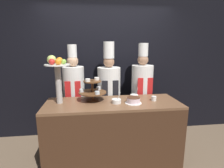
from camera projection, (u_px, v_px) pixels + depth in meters
The scene contains 11 objects.
wall_back at pixel (106, 64), 3.41m from camera, with size 10.00×0.06×2.80m.
buffet_counter at pixel (113, 132), 2.64m from camera, with size 1.95×0.70×0.94m.
tiered_stand at pixel (92, 90), 2.59m from camera, with size 0.41×0.41×0.34m.
fruit_pedestal at pixel (57, 71), 2.41m from camera, with size 0.35×0.35×0.68m.
cake_round at pixel (133, 100), 2.49m from camera, with size 0.24×0.24×0.09m.
cup_white at pixel (154, 98), 2.61m from camera, with size 0.07×0.07×0.07m.
serving_bowl_near at pixel (116, 101), 2.49m from camera, with size 0.13×0.13×0.16m.
serving_bowl_far at pixel (134, 96), 2.75m from camera, with size 0.12×0.12×0.16m.
chef_left at pixel (74, 92), 3.05m from camera, with size 0.37×0.37×1.77m.
chef_center_left at pixel (109, 90), 3.13m from camera, with size 0.40×0.40×1.82m.
chef_center_right at pixel (142, 89), 3.20m from camera, with size 0.38×0.38×1.80m.
Camera 1 is at (-0.32, -2.06, 1.74)m, focal length 28.00 mm.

